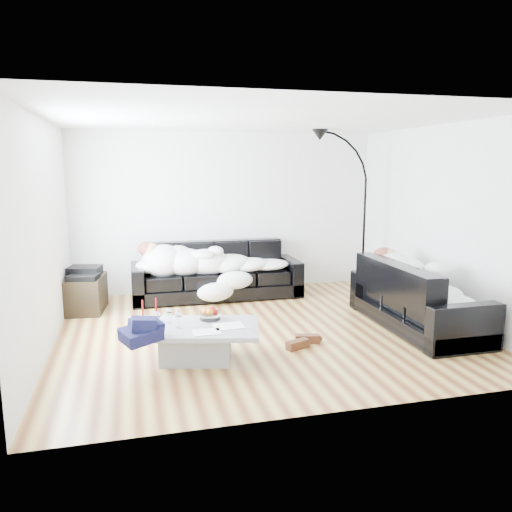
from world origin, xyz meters
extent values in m
plane|color=brown|center=(0.00, 0.00, 0.00)|extent=(5.00, 5.00, 0.00)
cube|color=silver|center=(0.00, 2.25, 1.30)|extent=(5.00, 0.02, 2.60)
cube|color=silver|center=(-2.50, 0.00, 1.30)|extent=(0.02, 4.50, 2.60)
cube|color=silver|center=(2.50, 0.00, 1.30)|extent=(0.02, 4.50, 2.60)
plane|color=white|center=(0.00, 0.00, 2.60)|extent=(5.00, 5.00, 0.00)
cube|color=black|center=(-0.28, 1.73, 0.43)|extent=(2.62, 0.91, 0.86)
cube|color=black|center=(1.96, -0.38, 0.42)|extent=(0.90, 2.09, 0.85)
ellipsoid|color=#0D6157|center=(1.90, 0.27, 0.72)|extent=(0.42, 0.38, 0.20)
cube|color=#939699|center=(-0.95, -0.83, 0.19)|extent=(1.47, 1.06, 0.39)
cylinder|color=white|center=(-0.76, -0.64, 0.46)|extent=(0.26, 0.26, 0.14)
cylinder|color=white|center=(-1.20, -0.65, 0.47)|extent=(0.07, 0.07, 0.16)
cylinder|color=white|center=(-1.34, -0.81, 0.48)|extent=(0.09, 0.09, 0.18)
cylinder|color=white|center=(-1.12, -0.84, 0.48)|extent=(0.08, 0.08, 0.18)
cylinder|color=maroon|center=(-1.48, -0.56, 0.51)|extent=(0.05, 0.05, 0.24)
cylinder|color=maroon|center=(-1.33, -0.54, 0.51)|extent=(0.05, 0.05, 0.25)
cube|color=silver|center=(-0.61, -0.92, 0.39)|extent=(0.32, 0.25, 0.01)
cube|color=silver|center=(-0.86, -1.06, 0.39)|extent=(0.28, 0.20, 0.01)
cube|color=black|center=(-2.23, 1.42, 0.25)|extent=(0.59, 0.79, 0.50)
cube|color=black|center=(-2.23, 1.42, 0.57)|extent=(0.50, 0.42, 0.13)
camera|label=1|loc=(-1.56, -5.88, 2.05)|focal=35.00mm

